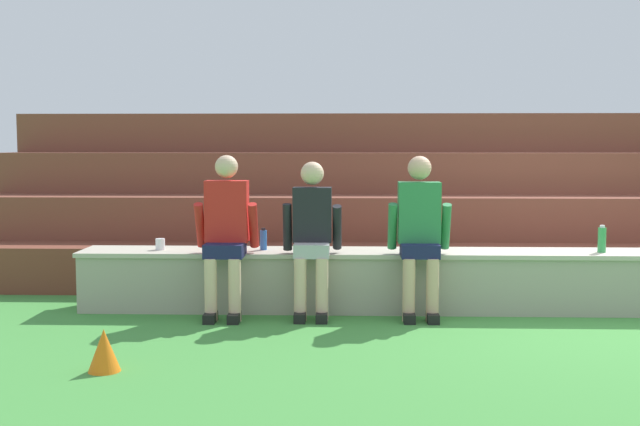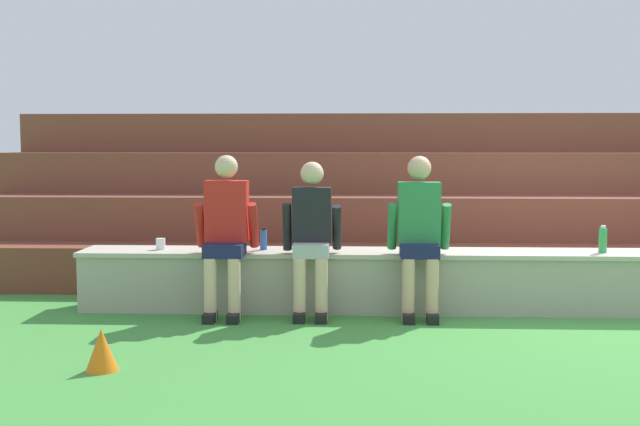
# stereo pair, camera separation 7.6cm
# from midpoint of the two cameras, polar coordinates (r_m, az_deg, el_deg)

# --- Properties ---
(ground_plane) EXTENTS (80.00, 80.00, 0.00)m
(ground_plane) POSITION_cam_midpoint_polar(r_m,az_deg,el_deg) (7.37, 18.68, -7.20)
(ground_plane) COLOR #428E3D
(stone_seating_wall) EXTENTS (9.19, 0.57, 0.55)m
(stone_seating_wall) POSITION_cam_midpoint_polar(r_m,az_deg,el_deg) (7.56, 18.16, -4.62)
(stone_seating_wall) COLOR #A8A08E
(stone_seating_wall) RESTS_ON ground
(brick_bleachers) EXTENTS (12.48, 2.53, 1.90)m
(brick_bleachers) POSITION_cam_midpoint_polar(r_m,az_deg,el_deg) (9.60, 14.62, 0.01)
(brick_bleachers) COLOR brown
(brick_bleachers) RESTS_ON ground
(person_far_left) EXTENTS (0.56, 0.54, 1.43)m
(person_far_left) POSITION_cam_midpoint_polar(r_m,az_deg,el_deg) (6.97, -7.16, -1.24)
(person_far_left) COLOR beige
(person_far_left) RESTS_ON ground
(person_left_of_center) EXTENTS (0.52, 0.51, 1.37)m
(person_left_of_center) POSITION_cam_midpoint_polar(r_m,az_deg,el_deg) (6.92, -0.90, -1.49)
(person_left_of_center) COLOR beige
(person_left_of_center) RESTS_ON ground
(person_center) EXTENTS (0.55, 0.48, 1.42)m
(person_center) POSITION_cam_midpoint_polar(r_m,az_deg,el_deg) (6.93, 6.93, -1.27)
(person_center) COLOR #DBAD89
(person_center) RESTS_ON ground
(water_bottle_near_left) EXTENTS (0.06, 0.06, 0.20)m
(water_bottle_near_left) POSITION_cam_midpoint_polar(r_m,az_deg,el_deg) (7.27, -4.42, -1.94)
(water_bottle_near_left) COLOR blue
(water_bottle_near_left) RESTS_ON stone_seating_wall
(water_bottle_center_gap) EXTENTS (0.07, 0.07, 0.25)m
(water_bottle_center_gap) POSITION_cam_midpoint_polar(r_m,az_deg,el_deg) (7.51, 19.51, -1.83)
(water_bottle_center_gap) COLOR green
(water_bottle_center_gap) RESTS_ON stone_seating_wall
(plastic_cup_left_end) EXTENTS (0.09, 0.09, 0.10)m
(plastic_cup_left_end) POSITION_cam_midpoint_polar(r_m,az_deg,el_deg) (7.42, -11.80, -2.23)
(plastic_cup_left_end) COLOR white
(plastic_cup_left_end) RESTS_ON stone_seating_wall
(sports_cone) EXTENTS (0.22, 0.22, 0.29)m
(sports_cone) POSITION_cam_midpoint_polar(r_m,az_deg,el_deg) (5.56, -15.78, -9.56)
(sports_cone) COLOR orange
(sports_cone) RESTS_ON ground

